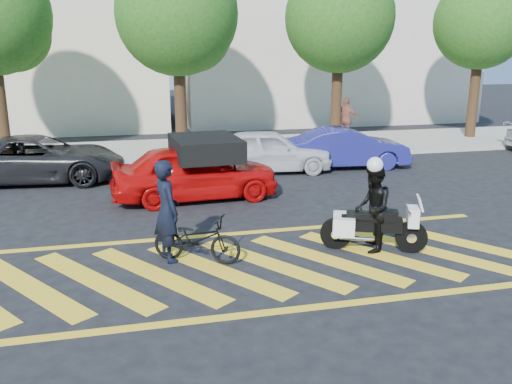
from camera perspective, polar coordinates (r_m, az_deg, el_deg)
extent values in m
plane|color=black|center=(10.45, -0.97, -7.84)|extent=(90.00, 90.00, 0.00)
cube|color=#9E998E|center=(21.87, -7.81, 4.37)|extent=(60.00, 5.00, 0.15)
cube|color=yellow|center=(10.40, -22.73, -9.16)|extent=(2.43, 3.21, 0.01)
cube|color=yellow|center=(10.27, -16.61, -8.91)|extent=(2.43, 3.21, 0.01)
cube|color=yellow|center=(10.25, -10.40, -8.55)|extent=(2.43, 3.21, 0.01)
cube|color=yellow|center=(10.34, -4.25, -8.10)|extent=(2.43, 3.21, 0.01)
cube|color=yellow|center=(10.56, 1.70, -7.57)|extent=(2.43, 3.21, 0.01)
cube|color=yellow|center=(10.88, 7.35, -7.00)|extent=(2.43, 3.21, 0.01)
cube|color=yellow|center=(11.29, 12.61, -6.40)|extent=(2.43, 3.21, 0.01)
cube|color=yellow|center=(11.80, 17.45, -5.80)|extent=(2.43, 3.21, 0.01)
cube|color=yellow|center=(12.38, 21.85, -5.22)|extent=(2.43, 3.21, 0.01)
cube|color=yellow|center=(8.77, 1.78, -12.50)|extent=(12.00, 0.20, 0.01)
cube|color=yellow|center=(12.18, -2.91, -4.44)|extent=(12.00, 0.20, 0.01)
cube|color=beige|center=(32.39, 6.88, 17.45)|extent=(16.00, 8.00, 11.00)
cylinder|color=black|center=(21.96, -25.29, 8.21)|extent=(0.44, 0.44, 4.00)
sphere|color=#175516|center=(22.05, -24.32, 14.95)|extent=(2.73, 2.73, 2.73)
cylinder|color=black|center=(21.60, -7.99, 9.40)|extent=(0.44, 0.44, 4.00)
sphere|color=#175516|center=(21.54, -8.32, 18.07)|extent=(4.60, 4.60, 4.60)
sphere|color=#175516|center=(21.87, -6.70, 16.26)|extent=(2.99, 2.99, 2.99)
cylinder|color=black|center=(23.15, 8.47, 9.74)|extent=(0.44, 0.44, 4.00)
sphere|color=#175516|center=(23.08, 8.79, 17.70)|extent=(4.40, 4.40, 4.40)
sphere|color=#175516|center=(23.57, 9.84, 15.99)|extent=(2.86, 2.86, 2.86)
cylinder|color=black|center=(26.26, 21.95, 9.44)|extent=(0.44, 0.44, 4.00)
sphere|color=#175516|center=(26.20, 22.63, 16.19)|extent=(4.00, 4.00, 4.00)
sphere|color=#175516|center=(26.77, 23.20, 14.79)|extent=(2.60, 2.60, 2.60)
imported|color=black|center=(10.58, -9.37, -1.96)|extent=(0.67, 0.84, 2.01)
imported|color=black|center=(10.58, -6.26, -4.95)|extent=(1.85, 1.32, 0.92)
cylinder|color=black|center=(11.37, 8.39, -4.33)|extent=(0.65, 0.37, 0.64)
cylinder|color=silver|center=(11.37, 8.39, -4.33)|extent=(0.24, 0.22, 0.19)
cylinder|color=black|center=(11.48, 16.03, -4.59)|extent=(0.65, 0.37, 0.64)
cylinder|color=silver|center=(11.48, 16.03, -4.59)|extent=(0.24, 0.22, 0.19)
cube|color=black|center=(11.32, 12.05, -3.30)|extent=(1.22, 0.70, 0.29)
cube|color=black|center=(11.28, 13.58, -2.41)|extent=(0.52, 0.44, 0.21)
cube|color=black|center=(11.25, 10.86, -2.40)|extent=(0.62, 0.51, 0.12)
cube|color=silver|center=(11.34, 16.19, -2.50)|extent=(0.35, 0.46, 0.39)
cube|color=silver|center=(11.55, 9.22, -2.94)|extent=(0.47, 0.33, 0.37)
cube|color=silver|center=(11.07, 9.23, -3.74)|extent=(0.47, 0.33, 0.37)
imported|color=black|center=(11.20, 12.17, -1.68)|extent=(0.97, 1.07, 1.81)
imported|color=#BA0808|center=(14.87, -6.45, 2.14)|extent=(4.62, 2.10, 1.54)
imported|color=black|center=(18.07, -21.90, 3.26)|extent=(5.34, 2.82, 1.43)
imported|color=silver|center=(18.10, 1.32, 4.38)|extent=(4.39, 2.16, 1.44)
imported|color=navy|center=(19.02, 9.62, 4.59)|extent=(4.29, 1.85, 1.38)
imported|color=#9E5A47|center=(23.62, 9.48, 7.56)|extent=(1.13, 1.04, 1.86)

